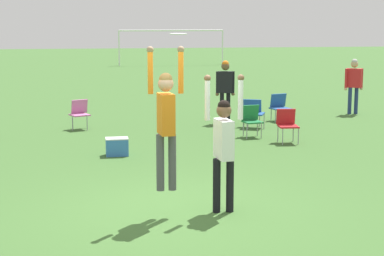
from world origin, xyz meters
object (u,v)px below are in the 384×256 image
(camping_chair_2, at_px, (251,118))
(frisbee, at_px, (178,34))
(person_defending, at_px, (224,140))
(person_spectator_near, at_px, (354,81))
(camping_chair_3, at_px, (287,123))
(person_spectator_far, at_px, (225,85))
(cooler_box, at_px, (117,147))
(camping_chair_0, at_px, (80,112))
(camping_chair_1, at_px, (253,111))
(camping_chair_5, at_px, (280,105))
(person_jumping, at_px, (166,115))

(camping_chair_2, bearing_deg, frisbee, 57.21)
(person_defending, distance_m, person_spectator_near, 11.62)
(camping_chair_3, bearing_deg, camping_chair_2, -49.08)
(camping_chair_3, height_order, person_spectator_near, person_spectator_near)
(camping_chair_2, height_order, person_spectator_near, person_spectator_near)
(person_spectator_far, relative_size, cooler_box, 3.64)
(camping_chair_0, xyz_separation_m, camping_chair_1, (4.77, -0.54, -0.01))
(camping_chair_3, height_order, person_spectator_far, person_spectator_far)
(camping_chair_5, bearing_deg, person_spectator_near, -176.53)
(person_jumping, relative_size, person_spectator_far, 1.20)
(frisbee, distance_m, camping_chair_0, 8.59)
(person_spectator_near, bearing_deg, camping_chair_1, -117.35)
(person_spectator_far, xyz_separation_m, cooler_box, (-3.35, -4.12, -0.91))
(person_defending, bearing_deg, camping_chair_0, -169.88)
(frisbee, xyz_separation_m, camping_chair_3, (3.45, 5.27, -2.26))
(camping_chair_0, bearing_deg, cooler_box, 78.16)
(camping_chair_1, relative_size, camping_chair_3, 0.94)
(person_jumping, bearing_deg, cooler_box, 1.25)
(camping_chair_1, relative_size, camping_chair_5, 0.98)
(camping_chair_1, relative_size, person_spectator_near, 0.44)
(person_jumping, bearing_deg, camping_chair_3, -38.94)
(camping_chair_1, distance_m, cooler_box, 5.06)
(frisbee, distance_m, cooler_box, 5.16)
(camping_chair_3, distance_m, person_spectator_near, 5.65)
(frisbee, bearing_deg, person_spectator_far, 72.98)
(person_jumping, bearing_deg, camping_chair_2, -30.35)
(camping_chair_1, bearing_deg, person_spectator_far, -33.92)
(camping_chair_0, height_order, camping_chair_2, camping_chair_2)
(camping_chair_3, xyz_separation_m, person_spectator_near, (3.58, 4.33, 0.58))
(cooler_box, bearing_deg, person_spectator_far, 50.87)
(person_defending, bearing_deg, camping_chair_1, 156.74)
(camping_chair_0, height_order, camping_chair_5, camping_chair_0)
(camping_chair_5, height_order, person_spectator_near, person_spectator_near)
(person_spectator_near, bearing_deg, cooler_box, -111.46)
(person_jumping, height_order, person_spectator_near, person_jumping)
(camping_chair_1, distance_m, camping_chair_2, 1.46)
(cooler_box, bearing_deg, frisbee, -80.55)
(camping_chair_0, xyz_separation_m, camping_chair_5, (5.88, 0.55, -0.02))
(person_defending, bearing_deg, camping_chair_5, 152.48)
(camping_chair_3, relative_size, person_spectator_near, 0.47)
(camping_chair_1, relative_size, person_spectator_far, 0.43)
(person_spectator_near, distance_m, person_spectator_far, 4.54)
(camping_chair_5, xyz_separation_m, person_spectator_near, (2.72, 0.92, 0.61))
(frisbee, height_order, camping_chair_0, frisbee)
(person_spectator_far, height_order, cooler_box, person_spectator_far)
(person_spectator_near, height_order, cooler_box, person_spectator_near)
(frisbee, relative_size, camping_chair_1, 0.34)
(person_jumping, height_order, cooler_box, person_jumping)
(person_jumping, height_order, camping_chair_5, person_jumping)
(person_defending, xyz_separation_m, camping_chair_0, (-2.25, 8.25, -0.66))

